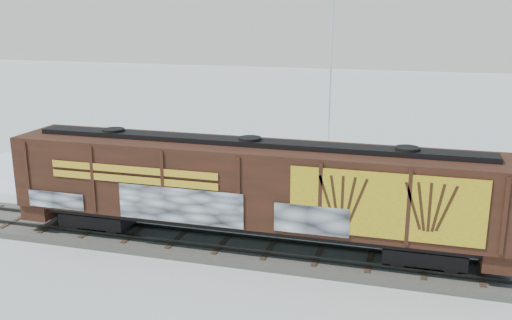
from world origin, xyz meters
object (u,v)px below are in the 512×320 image
(flagpole, at_px, (332,95))
(car_dark, at_px, (434,194))
(hopper_railcar, at_px, (250,186))
(car_white, at_px, (213,180))
(car_silver, at_px, (160,167))

(flagpole, distance_m, car_dark, 11.01)
(hopper_railcar, height_order, car_white, hopper_railcar)
(flagpole, bearing_deg, car_dark, -51.61)
(car_dark, bearing_deg, car_silver, 111.90)
(hopper_railcar, distance_m, car_silver, 11.51)
(hopper_railcar, xyz_separation_m, flagpole, (0.83, 15.62, 1.45))
(hopper_railcar, relative_size, car_dark, 3.90)
(flagpole, relative_size, car_dark, 2.27)
(car_silver, bearing_deg, flagpole, -52.09)
(car_silver, xyz_separation_m, car_white, (3.78, -1.48, 0.01))
(car_dark, bearing_deg, car_white, 118.46)
(car_silver, height_order, car_white, car_white)
(hopper_railcar, bearing_deg, car_white, 121.49)
(hopper_railcar, height_order, car_dark, hopper_railcar)
(hopper_railcar, bearing_deg, car_dark, 45.52)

